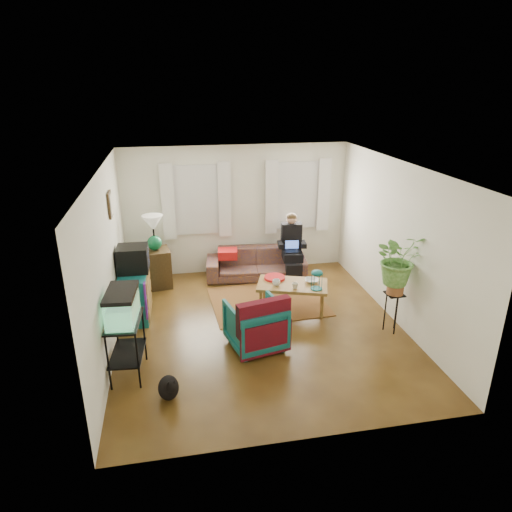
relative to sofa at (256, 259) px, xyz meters
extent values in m
cube|color=#4F2B14|center=(-0.32, -2.05, -0.39)|extent=(4.50, 5.00, 0.01)
cube|color=white|center=(-0.32, -2.05, 2.21)|extent=(4.50, 5.00, 0.01)
cube|color=silver|center=(-0.32, 0.45, 0.91)|extent=(4.50, 0.01, 2.60)
cube|color=silver|center=(-0.32, -4.55, 0.91)|extent=(4.50, 0.01, 2.60)
cube|color=silver|center=(-2.57, -2.05, 0.91)|extent=(0.01, 5.00, 2.60)
cube|color=silver|center=(1.93, -2.05, 0.91)|extent=(0.01, 5.00, 2.60)
cube|color=white|center=(-1.12, 0.43, 1.16)|extent=(1.08, 0.04, 1.38)
cube|color=white|center=(0.93, 0.43, 1.16)|extent=(1.08, 0.04, 1.38)
cube|color=white|center=(-1.12, 0.35, 1.16)|extent=(1.36, 0.06, 1.50)
cube|color=white|center=(0.93, 0.35, 1.16)|extent=(1.36, 0.06, 1.50)
cube|color=#3D2616|center=(-2.53, -1.20, 1.56)|extent=(0.04, 0.32, 0.40)
cube|color=brown|center=(-0.01, -1.15, -0.38)|extent=(2.07, 1.69, 0.01)
imported|color=brown|center=(0.00, 0.00, 0.00)|extent=(2.06, 1.01, 0.78)
cube|color=#3A2915|center=(-1.97, -0.08, -0.01)|extent=(0.58, 0.58, 0.75)
cube|color=#115566|center=(-2.31, -1.27, 0.01)|extent=(0.47, 0.90, 0.80)
cube|color=black|center=(-2.29, -1.18, 0.63)|extent=(0.50, 0.46, 0.43)
cube|color=black|center=(-2.32, -2.93, 0.02)|extent=(0.48, 0.77, 0.83)
cube|color=#7FD899|center=(-2.32, -2.93, 0.66)|extent=(0.43, 0.70, 0.44)
ellipsoid|color=black|center=(-1.80, -3.52, -0.22)|extent=(0.35, 0.45, 0.34)
imported|color=#125F6C|center=(-0.50, -2.56, 0.01)|extent=(0.91, 0.88, 0.79)
cube|color=#9E0A0A|center=(-0.43, -2.85, 0.17)|extent=(0.82, 0.36, 0.65)
cube|color=brown|center=(0.35, -1.51, -0.14)|extent=(1.33, 0.99, 0.49)
imported|color=white|center=(0.06, -1.53, 0.16)|extent=(0.17, 0.17, 0.11)
imported|color=beige|center=(0.34, -1.71, 0.15)|extent=(0.14, 0.14, 0.10)
imported|color=white|center=(0.69, -1.51, 0.13)|extent=(0.30, 0.30, 0.06)
cylinder|color=#B21414|center=(0.09, -1.26, 0.12)|extent=(0.46, 0.46, 0.04)
cube|color=black|center=(1.71, -2.52, -0.06)|extent=(0.29, 0.29, 0.66)
imported|color=#599947|center=(1.71, -2.52, 0.72)|extent=(0.78, 0.68, 0.83)
camera|label=1|loc=(-1.61, -8.40, 3.36)|focal=32.00mm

